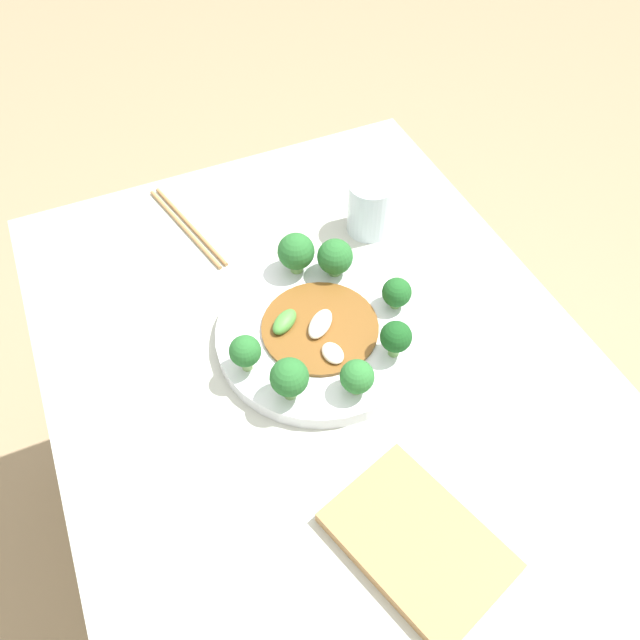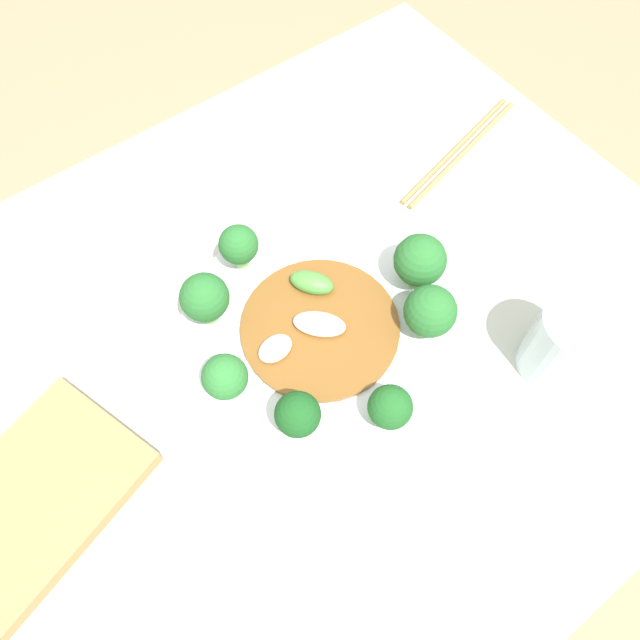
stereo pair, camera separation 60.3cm
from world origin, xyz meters
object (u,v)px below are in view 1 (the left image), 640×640
(stirfry_center, at_px, (317,328))
(chopsticks, at_px, (187,227))
(broccoli_west, at_px, (296,252))
(broccoli_northwest, at_px, (335,257))
(broccoli_southeast, at_px, (289,378))
(broccoli_east, at_px, (357,377))
(broccoli_south, at_px, (245,352))
(cutting_board, at_px, (418,542))
(drinking_glass, at_px, (370,207))
(plate, at_px, (320,333))
(broccoli_north, at_px, (397,293))
(broccoli_northeast, at_px, (396,337))

(stirfry_center, height_order, chopsticks, stirfry_center)
(broccoli_west, xyz_separation_m, broccoli_northwest, (0.03, 0.05, -0.00))
(broccoli_northwest, xyz_separation_m, stirfry_center, (0.09, -0.07, -0.03))
(broccoli_northwest, bearing_deg, broccoli_southeast, -39.69)
(broccoli_east, relative_size, broccoli_south, 0.93)
(cutting_board, bearing_deg, drinking_glass, 159.16)
(stirfry_center, height_order, drinking_glass, drinking_glass)
(broccoli_east, bearing_deg, broccoli_south, -128.15)
(broccoli_west, relative_size, broccoli_south, 1.15)
(plate, distance_m, broccoli_northwest, 0.13)
(broccoli_east, height_order, broccoli_southeast, broccoli_southeast)
(broccoli_southeast, relative_size, drinking_glass, 0.71)
(chopsticks, bearing_deg, broccoli_southeast, 4.26)
(drinking_glass, bearing_deg, broccoli_northwest, -49.55)
(stirfry_center, bearing_deg, broccoli_west, 170.89)
(broccoli_east, distance_m, broccoli_northwest, 0.22)
(broccoli_north, distance_m, broccoli_south, 0.25)
(plate, height_order, broccoli_southeast, broccoli_southeast)
(broccoli_north, bearing_deg, chopsticks, -143.77)
(stirfry_center, relative_size, cutting_board, 0.72)
(broccoli_east, distance_m, chopsticks, 0.46)
(plate, relative_size, broccoli_northwest, 4.81)
(broccoli_northwest, height_order, cutting_board, broccoli_northwest)
(broccoli_west, bearing_deg, plate, -6.71)
(broccoli_east, relative_size, broccoli_northwest, 0.88)
(broccoli_north, xyz_separation_m, cutting_board, (0.33, -0.14, -0.04))
(plate, distance_m, cutting_board, 0.33)
(broccoli_south, xyz_separation_m, chopsticks, (-0.34, 0.01, -0.06))
(broccoli_northeast, distance_m, broccoli_south, 0.21)
(broccoli_west, bearing_deg, broccoli_northeast, 16.92)
(broccoli_northwest, bearing_deg, broccoli_northeast, 3.45)
(broccoli_northeast, bearing_deg, broccoli_south, -107.36)
(broccoli_northwest, xyz_separation_m, broccoli_south, (0.12, -0.19, 0.00))
(broccoli_east, bearing_deg, plate, -179.35)
(broccoli_north, xyz_separation_m, stirfry_center, (-0.01, -0.13, -0.02))
(plate, height_order, cutting_board, plate)
(broccoli_northwest, xyz_separation_m, chopsticks, (-0.22, -0.18, -0.06))
(broccoli_north, distance_m, chopsticks, 0.40)
(broccoli_west, bearing_deg, chopsticks, -146.33)
(cutting_board, bearing_deg, plate, 176.43)
(broccoli_south, distance_m, chopsticks, 0.35)
(stirfry_center, distance_m, cutting_board, 0.33)
(drinking_glass, bearing_deg, broccoli_northeast, -19.97)
(plate, bearing_deg, broccoli_northwest, 144.24)
(plate, bearing_deg, cutting_board, -3.57)
(broccoli_southeast, distance_m, chopsticks, 0.41)
(broccoli_northeast, height_order, drinking_glass, drinking_glass)
(broccoli_south, xyz_separation_m, cutting_board, (0.31, 0.10, -0.05))
(broccoli_north, bearing_deg, broccoli_east, -47.12)
(broccoli_southeast, height_order, broccoli_south, broccoli_southeast)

